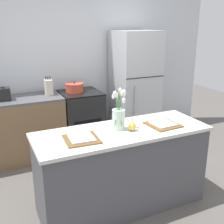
{
  "coord_description": "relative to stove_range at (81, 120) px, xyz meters",
  "views": [
    {
      "loc": [
        -1.22,
        -2.36,
        1.93
      ],
      "look_at": [
        0.0,
        0.25,
        1.0
      ],
      "focal_mm": 45.0,
      "sensor_mm": 36.0,
      "label": 1
    }
  ],
  "objects": [
    {
      "name": "stove_range",
      "position": [
        0.0,
        0.0,
        0.0
      ],
      "size": [
        0.6,
        0.61,
        0.92
      ],
      "color": "black",
      "rests_on": "ground_plane"
    },
    {
      "name": "toaster",
      "position": [
        -1.14,
        -0.01,
        0.54
      ],
      "size": [
        0.28,
        0.18,
        0.17
      ],
      "color": "black",
      "rests_on": "back_counter"
    },
    {
      "name": "ground_plane",
      "position": [
        -0.1,
        -1.6,
        -0.46
      ],
      "size": [
        10.0,
        10.0,
        0.0
      ],
      "primitive_type": "plane",
      "color": "#59544F"
    },
    {
      "name": "cooking_pot",
      "position": [
        -0.08,
        0.04,
        0.53
      ],
      "size": [
        0.28,
        0.28,
        0.16
      ],
      "color": "#CC4C38",
      "rests_on": "stove_range"
    },
    {
      "name": "pear_figurine",
      "position": [
        -0.02,
        -1.65,
        0.47
      ],
      "size": [
        0.08,
        0.08,
        0.13
      ],
      "color": "#E5CC4C",
      "rests_on": "kitchen_island"
    },
    {
      "name": "plate_setting_left",
      "position": [
        -0.56,
        -1.65,
        0.44
      ],
      "size": [
        0.33,
        0.33,
        0.02
      ],
      "color": "brown",
      "rests_on": "kitchen_island"
    },
    {
      "name": "flower_vase",
      "position": [
        -0.12,
        -1.56,
        0.57
      ],
      "size": [
        0.17,
        0.16,
        0.42
      ],
      "color": "silver",
      "rests_on": "kitchen_island"
    },
    {
      "name": "back_counter",
      "position": [
        -1.16,
        0.0,
        0.0
      ],
      "size": [
        1.68,
        0.6,
        0.92
      ],
      "color": "brown",
      "rests_on": "ground_plane"
    },
    {
      "name": "refrigerator",
      "position": [
        0.95,
        0.0,
        0.44
      ],
      "size": [
        0.68,
        0.67,
        1.8
      ],
      "color": "#B7BABC",
      "rests_on": "ground_plane"
    },
    {
      "name": "kitchen_island",
      "position": [
        -0.1,
        -1.6,
        -0.02
      ],
      "size": [
        1.8,
        0.66,
        0.88
      ],
      "color": "#4C4C51",
      "rests_on": "ground_plane"
    },
    {
      "name": "knife_block",
      "position": [
        -0.47,
        0.03,
        0.57
      ],
      "size": [
        0.1,
        0.14,
        0.27
      ],
      "color": "beige",
      "rests_on": "back_counter"
    },
    {
      "name": "back_wall",
      "position": [
        -0.1,
        0.4,
        0.89
      ],
      "size": [
        5.2,
        0.08,
        2.7
      ],
      "color": "silver",
      "rests_on": "ground_plane"
    },
    {
      "name": "plate_setting_right",
      "position": [
        0.36,
        -1.65,
        0.44
      ],
      "size": [
        0.33,
        0.33,
        0.02
      ],
      "color": "brown",
      "rests_on": "kitchen_island"
    }
  ]
}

